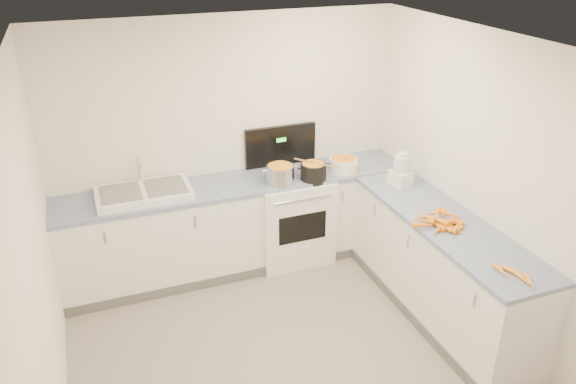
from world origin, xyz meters
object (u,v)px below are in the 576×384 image
object	(u,v)px
stove	(290,215)
spice_jar	(355,169)
food_processor	(401,172)
sink	(144,193)
mixing_bowl	(343,165)
black_pot	(313,172)
extract_bottle	(345,167)
steel_pot	(280,175)

from	to	relation	value
stove	spice_jar	bearing A→B (deg)	-18.80
stove	food_processor	bearing A→B (deg)	-34.41
sink	mixing_bowl	distance (m)	1.99
sink	black_pot	xyz separation A→B (m)	(1.62, -0.20, 0.03)
sink	extract_bottle	bearing A→B (deg)	-4.23
steel_pot	food_processor	size ratio (longest dim) A/B	0.82
mixing_bowl	black_pot	bearing A→B (deg)	-167.46
spice_jar	food_processor	xyz separation A→B (m)	(0.28, -0.40, 0.09)
sink	extract_bottle	distance (m)	2.00
sink	spice_jar	size ratio (longest dim) A/B	8.69
steel_pot	spice_jar	size ratio (longest dim) A/B	2.78
black_pot	spice_jar	world-z (taller)	black_pot
stove	mixing_bowl	xyz separation A→B (m)	(0.54, -0.10, 0.53)
mixing_bowl	extract_bottle	xyz separation A→B (m)	(0.00, -0.03, -0.01)
spice_jar	sink	bearing A→B (deg)	173.75
black_pot	food_processor	bearing A→B (deg)	-30.94
sink	food_processor	xyz separation A→B (m)	(2.35, -0.63, 0.11)
black_pot	food_processor	size ratio (longest dim) A/B	0.77
mixing_bowl	stove	bearing A→B (deg)	169.58
extract_bottle	food_processor	size ratio (longest dim) A/B	0.35
sink	black_pot	bearing A→B (deg)	-6.88
steel_pot	mixing_bowl	bearing A→B (deg)	4.36
stove	food_processor	size ratio (longest dim) A/B	4.06
extract_bottle	steel_pot	bearing A→B (deg)	-178.29
sink	steel_pot	world-z (taller)	sink
black_pot	food_processor	distance (m)	0.85
black_pot	mixing_bowl	size ratio (longest dim) A/B	0.88
steel_pot	food_processor	xyz separation A→B (m)	(1.06, -0.46, 0.06)
sink	mixing_bowl	world-z (taller)	sink
steel_pot	spice_jar	distance (m)	0.79
spice_jar	mixing_bowl	bearing A→B (deg)	125.93
food_processor	steel_pot	bearing A→B (deg)	156.51
steel_pot	extract_bottle	xyz separation A→B (m)	(0.70, 0.02, -0.02)
stove	spice_jar	xyz separation A→B (m)	(0.62, -0.21, 0.52)
steel_pot	black_pot	xyz separation A→B (m)	(0.34, -0.03, -0.01)
food_processor	stove	bearing A→B (deg)	145.59
stove	black_pot	size ratio (longest dim) A/B	5.30
stove	sink	bearing A→B (deg)	179.38
sink	extract_bottle	world-z (taller)	sink
sink	mixing_bowl	xyz separation A→B (m)	(1.99, -0.11, 0.03)
steel_pot	black_pot	world-z (taller)	steel_pot
black_pot	stove	bearing A→B (deg)	133.80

